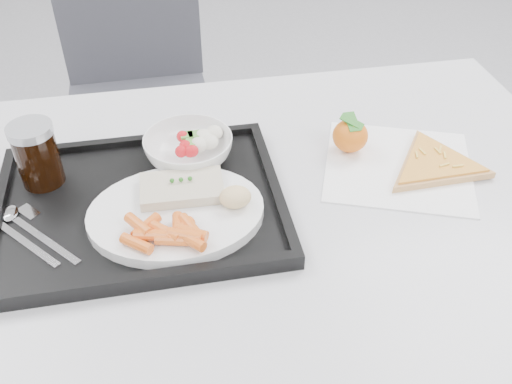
# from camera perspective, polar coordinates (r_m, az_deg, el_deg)

# --- Properties ---
(table) EXTENTS (1.20, 0.80, 0.75)m
(table) POSITION_cam_1_polar(r_m,az_deg,el_deg) (0.98, -0.56, -3.68)
(table) COLOR #B3B4B6
(table) RESTS_ON ground
(chair) EXTENTS (0.43, 0.43, 0.93)m
(chair) POSITION_cam_1_polar(r_m,az_deg,el_deg) (1.78, -11.91, 11.49)
(chair) COLOR #383940
(chair) RESTS_ON ground
(tray) EXTENTS (0.45, 0.35, 0.03)m
(tray) POSITION_cam_1_polar(r_m,az_deg,el_deg) (0.93, -11.48, -1.31)
(tray) COLOR black
(tray) RESTS_ON table
(dinner_plate) EXTENTS (0.27, 0.27, 0.02)m
(dinner_plate) POSITION_cam_1_polar(r_m,az_deg,el_deg) (0.88, -7.98, -2.12)
(dinner_plate) COLOR white
(dinner_plate) RESTS_ON tray
(fish_fillet) EXTENTS (0.13, 0.08, 0.02)m
(fish_fillet) POSITION_cam_1_polar(r_m,az_deg,el_deg) (0.90, -7.42, 0.40)
(fish_fillet) COLOR beige
(fish_fillet) RESTS_ON dinner_plate
(bread_roll) EXTENTS (0.05, 0.05, 0.03)m
(bread_roll) POSITION_cam_1_polar(r_m,az_deg,el_deg) (0.86, -2.08, -0.50)
(bread_roll) COLOR tan
(bread_roll) RESTS_ON dinner_plate
(salad_bowl) EXTENTS (0.15, 0.15, 0.05)m
(salad_bowl) POSITION_cam_1_polar(r_m,az_deg,el_deg) (0.99, -6.76, 4.30)
(salad_bowl) COLOR white
(salad_bowl) RESTS_ON tray
(cola_glass) EXTENTS (0.07, 0.07, 0.11)m
(cola_glass) POSITION_cam_1_polar(r_m,az_deg,el_deg) (0.98, -21.09, 3.61)
(cola_glass) COLOR black
(cola_glass) RESTS_ON tray
(cutlery) EXTENTS (0.14, 0.15, 0.01)m
(cutlery) POSITION_cam_1_polar(r_m,az_deg,el_deg) (0.92, -21.98, -3.48)
(cutlery) COLOR silver
(cutlery) RESTS_ON tray
(napkin) EXTENTS (0.32, 0.31, 0.00)m
(napkin) POSITION_cam_1_polar(r_m,az_deg,el_deg) (1.03, 14.00, 2.55)
(napkin) COLOR white
(napkin) RESTS_ON table
(tangerine) EXTENTS (0.08, 0.08, 0.07)m
(tangerine) POSITION_cam_1_polar(r_m,az_deg,el_deg) (1.03, 9.40, 5.59)
(tangerine) COLOR #FBA40F
(tangerine) RESTS_ON napkin
(pizza_slice) EXTENTS (0.30, 0.30, 0.02)m
(pizza_slice) POSITION_cam_1_polar(r_m,az_deg,el_deg) (1.04, 17.45, 2.67)
(pizza_slice) COLOR #E2A066
(pizza_slice) RESTS_ON napkin
(carrot_pile) EXTENTS (0.13, 0.09, 0.02)m
(carrot_pile) POSITION_cam_1_polar(r_m,az_deg,el_deg) (0.82, -8.72, -4.04)
(carrot_pile) COLOR orange
(carrot_pile) RESTS_ON dinner_plate
(salad_contents) EXTENTS (0.09, 0.08, 0.02)m
(salad_contents) POSITION_cam_1_polar(r_m,az_deg,el_deg) (0.98, -5.75, 5.01)
(salad_contents) COLOR red
(salad_contents) RESTS_ON salad_bowl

